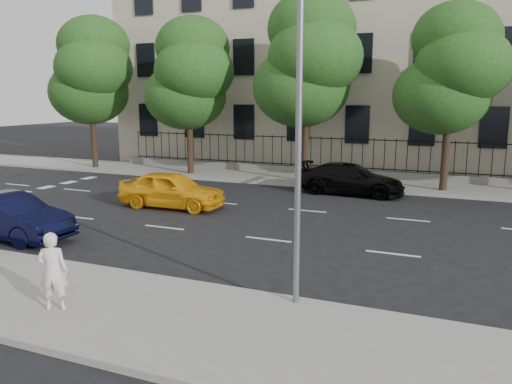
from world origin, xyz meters
TOP-DOWN VIEW (x-y plane):
  - ground at (0.00, 0.00)m, footprint 120.00×120.00m
  - near_sidewalk at (0.00, -4.00)m, footprint 60.00×4.00m
  - far_sidewalk at (0.00, 14.00)m, footprint 60.00×4.00m
  - lane_markings at (0.00, 4.75)m, footprint 49.60×4.62m
  - crosswalk at (-14.00, 4.60)m, footprint 0.50×12.10m
  - masonry_building at (0.00, 22.95)m, footprint 34.60×12.11m
  - iron_fence at (0.00, 15.70)m, footprint 30.00×0.50m
  - street_light at (2.50, -1.77)m, footprint 0.25×3.32m
  - tree_a at (-15.96, 13.36)m, footprint 5.71×5.31m
  - tree_b at (-8.96, 13.36)m, footprint 5.53×5.12m
  - tree_c at (-1.96, 13.36)m, footprint 5.89×5.50m
  - tree_d at (5.04, 13.36)m, footprint 5.34×4.94m
  - yellow_taxi at (-5.48, 5.43)m, footprint 4.56×1.93m
  - navy_sedan at (-7.95, -0.65)m, footprint 4.57×1.69m
  - black_sedan at (0.88, 11.20)m, footprint 5.18×2.35m
  - woman_near at (-2.17, -4.62)m, footprint 0.74×0.65m

SIDE VIEW (x-z plane):
  - ground at x=0.00m, z-range 0.00..0.00m
  - lane_markings at x=0.00m, z-range 0.00..0.01m
  - crosswalk at x=-14.00m, z-range 0.00..0.01m
  - near_sidewalk at x=0.00m, z-range 0.00..0.15m
  - far_sidewalk at x=0.00m, z-range 0.00..0.15m
  - iron_fence at x=0.00m, z-range -0.45..1.75m
  - black_sedan at x=0.88m, z-range 0.00..1.47m
  - navy_sedan at x=-7.95m, z-range 0.00..1.49m
  - yellow_taxi at x=-5.48m, z-range 0.00..1.54m
  - woman_near at x=-2.17m, z-range 0.15..1.86m
  - street_light at x=2.50m, z-range 1.12..9.17m
  - tree_d at x=5.04m, z-range 1.42..10.26m
  - tree_b at x=-8.96m, z-range 1.35..10.33m
  - tree_a at x=-15.96m, z-range 1.43..10.82m
  - tree_c at x=-1.96m, z-range 1.51..11.31m
  - masonry_building at x=0.00m, z-range -0.23..18.27m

